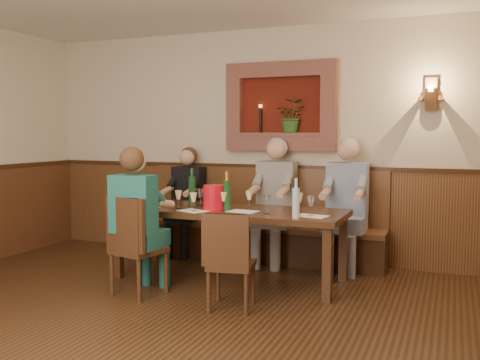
{
  "coord_description": "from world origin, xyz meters",
  "views": [
    {
      "loc": [
        2.15,
        -3.21,
        1.54
      ],
      "look_at": [
        0.1,
        1.9,
        1.05
      ],
      "focal_mm": 40.0,
      "sensor_mm": 36.0,
      "label": 1
    }
  ],
  "objects_px": {
    "person_bench_left": "(186,211)",
    "water_bottle": "(296,202)",
    "spittoon_bucket": "(214,197)",
    "wine_bottle_green_a": "(227,195)",
    "dining_table": "(229,216)",
    "bench": "(260,233)",
    "chair_near_right": "(231,281)",
    "person_bench_mid": "(274,212)",
    "person_bench_right": "(345,216)",
    "wine_bottle_green_b": "(192,190)",
    "chair_near_left": "(137,266)",
    "person_chair_front": "(139,234)"
  },
  "relations": [
    {
      "from": "chair_near_left",
      "to": "person_chair_front",
      "type": "relative_size",
      "value": 0.67
    },
    {
      "from": "dining_table",
      "to": "wine_bottle_green_b",
      "type": "xyz_separation_m",
      "value": [
        -0.5,
        0.13,
        0.24
      ]
    },
    {
      "from": "chair_near_left",
      "to": "wine_bottle_green_b",
      "type": "bearing_deg",
      "value": 96.6
    },
    {
      "from": "wine_bottle_green_b",
      "to": "wine_bottle_green_a",
      "type": "bearing_deg",
      "value": -24.77
    },
    {
      "from": "person_bench_left",
      "to": "chair_near_right",
      "type": "bearing_deg",
      "value": -51.86
    },
    {
      "from": "chair_near_right",
      "to": "water_bottle",
      "type": "distance_m",
      "value": 0.94
    },
    {
      "from": "person_bench_right",
      "to": "wine_bottle_green_a",
      "type": "height_order",
      "value": "person_bench_right"
    },
    {
      "from": "chair_near_right",
      "to": "spittoon_bucket",
      "type": "distance_m",
      "value": 1.09
    },
    {
      "from": "chair_near_right",
      "to": "wine_bottle_green_b",
      "type": "distance_m",
      "value": 1.48
    },
    {
      "from": "bench",
      "to": "wine_bottle_green_b",
      "type": "bearing_deg",
      "value": -121.47
    },
    {
      "from": "dining_table",
      "to": "wine_bottle_green_a",
      "type": "relative_size",
      "value": 6.07
    },
    {
      "from": "water_bottle",
      "to": "spittoon_bucket",
      "type": "bearing_deg",
      "value": 167.61
    },
    {
      "from": "chair_near_right",
      "to": "person_bench_mid",
      "type": "height_order",
      "value": "person_bench_mid"
    },
    {
      "from": "dining_table",
      "to": "bench",
      "type": "distance_m",
      "value": 1.01
    },
    {
      "from": "wine_bottle_green_b",
      "to": "water_bottle",
      "type": "bearing_deg",
      "value": -19.19
    },
    {
      "from": "spittoon_bucket",
      "to": "wine_bottle_green_a",
      "type": "distance_m",
      "value": 0.14
    },
    {
      "from": "chair_near_left",
      "to": "chair_near_right",
      "type": "distance_m",
      "value": 0.99
    },
    {
      "from": "chair_near_right",
      "to": "wine_bottle_green_a",
      "type": "xyz_separation_m",
      "value": [
        -0.36,
        0.75,
        0.66
      ]
    },
    {
      "from": "dining_table",
      "to": "person_chair_front",
      "type": "xyz_separation_m",
      "value": [
        -0.6,
        -0.78,
        -0.09
      ]
    },
    {
      "from": "person_chair_front",
      "to": "wine_bottle_green_b",
      "type": "bearing_deg",
      "value": 83.63
    },
    {
      "from": "wine_bottle_green_b",
      "to": "water_bottle",
      "type": "xyz_separation_m",
      "value": [
        1.31,
        -0.46,
        -0.01
      ]
    },
    {
      "from": "person_bench_left",
      "to": "water_bottle",
      "type": "distance_m",
      "value": 2.14
    },
    {
      "from": "dining_table",
      "to": "person_bench_right",
      "type": "bearing_deg",
      "value": 38.54
    },
    {
      "from": "person_bench_left",
      "to": "wine_bottle_green_b",
      "type": "distance_m",
      "value": 0.91
    },
    {
      "from": "dining_table",
      "to": "person_bench_left",
      "type": "height_order",
      "value": "person_bench_left"
    },
    {
      "from": "bench",
      "to": "chair_near_right",
      "type": "height_order",
      "value": "bench"
    },
    {
      "from": "dining_table",
      "to": "spittoon_bucket",
      "type": "relative_size",
      "value": 9.44
    },
    {
      "from": "person_bench_mid",
      "to": "wine_bottle_green_a",
      "type": "relative_size",
      "value": 3.75
    },
    {
      "from": "chair_near_left",
      "to": "wine_bottle_green_b",
      "type": "height_order",
      "value": "wine_bottle_green_b"
    },
    {
      "from": "chair_near_left",
      "to": "wine_bottle_green_a",
      "type": "relative_size",
      "value": 2.41
    },
    {
      "from": "dining_table",
      "to": "chair_near_right",
      "type": "height_order",
      "value": "chair_near_right"
    },
    {
      "from": "person_bench_right",
      "to": "wine_bottle_green_b",
      "type": "height_order",
      "value": "person_bench_right"
    },
    {
      "from": "person_chair_front",
      "to": "wine_bottle_green_a",
      "type": "height_order",
      "value": "person_chair_front"
    },
    {
      "from": "chair_near_right",
      "to": "person_bench_right",
      "type": "distance_m",
      "value": 1.86
    },
    {
      "from": "person_chair_front",
      "to": "water_bottle",
      "type": "distance_m",
      "value": 1.51
    },
    {
      "from": "bench",
      "to": "spittoon_bucket",
      "type": "relative_size",
      "value": 11.8
    },
    {
      "from": "person_bench_right",
      "to": "wine_bottle_green_a",
      "type": "distance_m",
      "value": 1.43
    },
    {
      "from": "person_chair_front",
      "to": "person_bench_right",
      "type": "bearing_deg",
      "value": 44.38
    },
    {
      "from": "person_bench_left",
      "to": "person_bench_right",
      "type": "relative_size",
      "value": 0.91
    },
    {
      "from": "bench",
      "to": "spittoon_bucket",
      "type": "distance_m",
      "value": 1.2
    },
    {
      "from": "dining_table",
      "to": "bench",
      "type": "xyz_separation_m",
      "value": [
        0.0,
        0.94,
        -0.35
      ]
    },
    {
      "from": "spittoon_bucket",
      "to": "person_bench_right",
      "type": "bearing_deg",
      "value": 39.42
    },
    {
      "from": "dining_table",
      "to": "person_bench_mid",
      "type": "bearing_deg",
      "value": 75.58
    },
    {
      "from": "chair_near_left",
      "to": "person_bench_mid",
      "type": "bearing_deg",
      "value": 76.56
    },
    {
      "from": "chair_near_left",
      "to": "chair_near_right",
      "type": "relative_size",
      "value": 1.1
    },
    {
      "from": "person_bench_mid",
      "to": "chair_near_left",
      "type": "bearing_deg",
      "value": -116.46
    },
    {
      "from": "person_bench_right",
      "to": "water_bottle",
      "type": "bearing_deg",
      "value": -101.66
    },
    {
      "from": "bench",
      "to": "chair_near_right",
      "type": "distance_m",
      "value": 1.84
    },
    {
      "from": "wine_bottle_green_b",
      "to": "water_bottle",
      "type": "relative_size",
      "value": 1.08
    },
    {
      "from": "bench",
      "to": "chair_near_right",
      "type": "xyz_separation_m",
      "value": [
        0.38,
        -1.8,
        -0.08
      ]
    }
  ]
}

